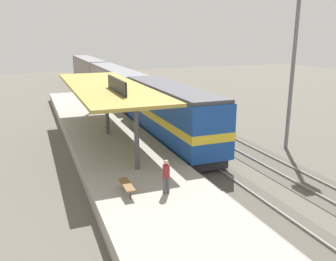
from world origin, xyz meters
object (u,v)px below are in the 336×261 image
Objects in this scene: light_mast at (296,34)px; person_waiting at (166,175)px; locomotive at (170,114)px; passenger_carriage_front at (116,85)px; platform_bench at (127,185)px; passenger_carriage_rear at (89,70)px.

light_mast reaches higher than person_waiting.
locomotive is 0.72× the size of passenger_carriage_front.
light_mast is at bearing -70.74° from passenger_carriage_front.
locomotive is at bearing -90.00° from passenger_carriage_front.
platform_bench is at bearing 159.96° from person_waiting.
person_waiting is at bearing -94.92° from passenger_carriage_rear.
light_mast is at bearing 20.76° from platform_bench.
passenger_carriage_front and passenger_carriage_rear have the same top height.
passenger_carriage_front is at bearing 90.00° from locomotive.
passenger_carriage_front is at bearing 77.72° from platform_bench.
platform_bench is 0.08× the size of passenger_carriage_rear.
passenger_carriage_rear is at bearing 100.25° from light_mast.
person_waiting reaches higher than platform_bench.
locomotive is at bearing 67.55° from person_waiting.
passenger_carriage_rear is (0.00, 38.80, -0.10)m from locomotive.
passenger_carriage_rear is (6.00, 48.36, 0.97)m from platform_bench.
passenger_carriage_front is at bearing 81.50° from person_waiting.
light_mast is at bearing -29.00° from locomotive.
light_mast is at bearing 26.08° from person_waiting.
locomotive is 10.74m from light_mast.
passenger_carriage_rear is at bearing 82.93° from platform_bench.
passenger_carriage_front is at bearing 109.26° from light_mast.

